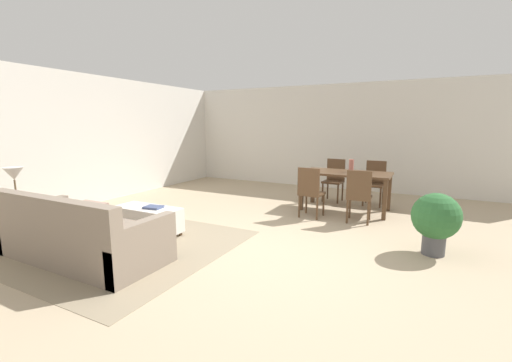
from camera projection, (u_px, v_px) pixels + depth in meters
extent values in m
plane|color=tan|center=(261.00, 252.00, 4.40)|extent=(10.80, 10.80, 0.00)
cube|color=silver|center=(347.00, 137.00, 8.56)|extent=(9.00, 0.12, 2.70)
cube|color=silver|center=(71.00, 141.00, 6.65)|extent=(0.12, 11.00, 2.70)
cube|color=gray|center=(120.00, 244.00, 4.68)|extent=(3.00, 2.80, 0.01)
cube|color=gray|center=(84.00, 242.00, 4.19)|extent=(2.20, 0.94, 0.42)
cube|color=gray|center=(49.00, 216.00, 3.78)|extent=(2.20, 0.16, 0.44)
cube|color=gray|center=(35.00, 223.00, 4.64)|extent=(0.14, 0.94, 0.62)
cube|color=gray|center=(143.00, 248.00, 3.71)|extent=(0.14, 0.94, 0.62)
cube|color=gray|center=(49.00, 211.00, 4.20)|extent=(0.34, 0.11, 0.34)
cube|color=gray|center=(96.00, 218.00, 3.82)|extent=(0.38, 0.14, 0.38)
cube|color=silver|center=(148.00, 219.00, 5.09)|extent=(1.06, 0.45, 0.37)
cylinder|color=#513823|center=(135.00, 225.00, 5.49)|extent=(0.05, 0.05, 0.06)
cylinder|color=#513823|center=(181.00, 234.00, 5.06)|extent=(0.05, 0.05, 0.06)
cylinder|color=#513823|center=(118.00, 231.00, 5.19)|extent=(0.05, 0.05, 0.06)
cylinder|color=#513823|center=(165.00, 241.00, 4.75)|extent=(0.05, 0.05, 0.06)
cube|color=olive|center=(17.00, 205.00, 4.76)|extent=(0.40, 0.40, 0.03)
cylinder|color=olive|center=(26.00, 219.00, 5.04)|extent=(0.04, 0.04, 0.52)
cylinder|color=olive|center=(39.00, 222.00, 4.88)|extent=(0.04, 0.04, 0.52)
cylinder|color=olive|center=(0.00, 225.00, 4.74)|extent=(0.04, 0.04, 0.52)
cylinder|color=olive|center=(13.00, 228.00, 4.58)|extent=(0.04, 0.04, 0.52)
cylinder|color=brown|center=(17.00, 203.00, 4.76)|extent=(0.16, 0.16, 0.02)
cylinder|color=brown|center=(16.00, 191.00, 4.73)|extent=(0.02, 0.02, 0.32)
cone|color=silver|center=(14.00, 174.00, 4.69)|extent=(0.26, 0.26, 0.18)
cube|color=#513823|center=(346.00, 173.00, 6.44)|extent=(1.66, 0.85, 0.04)
cube|color=#513823|center=(313.00, 186.00, 7.18)|extent=(0.07, 0.07, 0.72)
cube|color=#513823|center=(389.00, 193.00, 6.48)|extent=(0.07, 0.07, 0.72)
cube|color=#513823|center=(301.00, 192.00, 6.54)|extent=(0.07, 0.07, 0.72)
cube|color=#513823|center=(385.00, 200.00, 5.84)|extent=(0.07, 0.07, 0.72)
cube|color=#513823|center=(312.00, 194.00, 6.04)|extent=(0.42, 0.42, 0.04)
cube|color=#513823|center=(308.00, 181.00, 5.84)|extent=(0.40, 0.06, 0.47)
cylinder|color=#513823|center=(306.00, 203.00, 6.31)|extent=(0.04, 0.04, 0.41)
cylinder|color=#513823|center=(323.00, 205.00, 6.14)|extent=(0.04, 0.04, 0.41)
cylinder|color=#513823|center=(299.00, 206.00, 6.02)|extent=(0.04, 0.04, 0.41)
cylinder|color=#513823|center=(317.00, 209.00, 5.85)|extent=(0.04, 0.04, 0.41)
cube|color=#513823|center=(359.00, 198.00, 5.71)|extent=(0.43, 0.43, 0.04)
cube|color=#513823|center=(359.00, 185.00, 5.51)|extent=(0.40, 0.07, 0.47)
cylinder|color=#513823|center=(350.00, 207.00, 5.97)|extent=(0.04, 0.04, 0.41)
cylinder|color=#513823|center=(370.00, 209.00, 5.84)|extent=(0.04, 0.04, 0.41)
cylinder|color=#513823|center=(347.00, 212.00, 5.66)|extent=(0.04, 0.04, 0.41)
cylinder|color=#513823|center=(368.00, 214.00, 5.53)|extent=(0.04, 0.04, 0.41)
cube|color=#513823|center=(333.00, 182.00, 7.27)|extent=(0.42, 0.42, 0.04)
cube|color=#513823|center=(336.00, 169.00, 7.38)|extent=(0.40, 0.06, 0.47)
cylinder|color=#513823|center=(338.00, 194.00, 7.08)|extent=(0.04, 0.04, 0.41)
cylinder|color=#513823|center=(322.00, 193.00, 7.25)|extent=(0.04, 0.04, 0.41)
cylinder|color=#513823|center=(342.00, 191.00, 7.37)|extent=(0.04, 0.04, 0.41)
cylinder|color=#513823|center=(328.00, 190.00, 7.54)|extent=(0.04, 0.04, 0.41)
cube|color=#513823|center=(374.00, 185.00, 6.90)|extent=(0.41, 0.41, 0.04)
cube|color=#513823|center=(376.00, 172.00, 7.01)|extent=(0.40, 0.05, 0.47)
cylinder|color=#513823|center=(380.00, 198.00, 6.71)|extent=(0.04, 0.04, 0.41)
cylinder|color=#513823|center=(363.00, 196.00, 6.87)|extent=(0.04, 0.04, 0.41)
cylinder|color=#513823|center=(383.00, 195.00, 7.00)|extent=(0.04, 0.04, 0.41)
cylinder|color=#513823|center=(366.00, 193.00, 7.16)|extent=(0.04, 0.04, 0.41)
cylinder|color=#B26659|center=(351.00, 166.00, 6.42)|extent=(0.09, 0.09, 0.25)
cube|color=#3F4C72|center=(153.00, 207.00, 5.00)|extent=(0.29, 0.24, 0.03)
cylinder|color=#4C4C51|center=(433.00, 245.00, 4.31)|extent=(0.28, 0.28, 0.26)
sphere|color=#2D6633|center=(436.00, 216.00, 4.25)|extent=(0.60, 0.60, 0.60)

